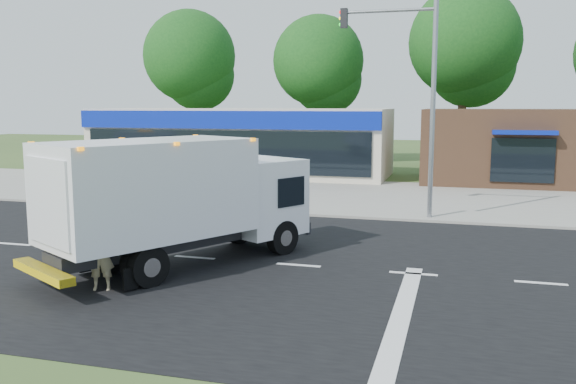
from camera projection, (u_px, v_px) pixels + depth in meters
The scene contains 11 objects.
ground at pixel (299, 266), 16.18m from camera, with size 120.00×120.00×0.00m, color #385123.
road_asphalt at pixel (299, 266), 16.18m from camera, with size 60.00×14.00×0.02m, color black.
sidewalk at pixel (352, 212), 23.98m from camera, with size 60.00×2.40×0.12m, color gray.
parking_apron at pixel (373, 193), 29.51m from camera, with size 60.00×9.00×0.02m, color gray.
lane_markings at pixel (339, 283), 14.52m from camera, with size 55.20×7.00×0.01m.
ems_box_truck at pixel (177, 194), 15.83m from camera, with size 5.79×7.80×3.38m.
emergency_worker at pixel (101, 253), 13.94m from camera, with size 0.71×0.58×1.78m.
retail_strip_mall at pixel (240, 141), 37.30m from camera, with size 18.00×6.20×4.00m.
brown_storefront at pixel (518, 146), 33.02m from camera, with size 10.00×6.70×4.00m.
traffic_signal_pole at pixel (415, 86), 22.08m from camera, with size 3.51×0.25×8.00m.
background_trees at pixel (391, 59), 42.17m from camera, with size 36.77×7.39×12.10m.
Camera 1 is at (4.03, -15.21, 4.24)m, focal length 38.00 mm.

